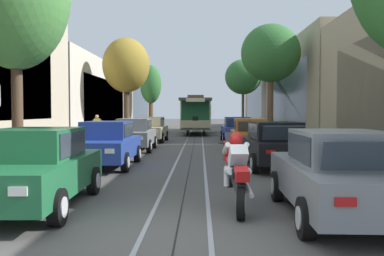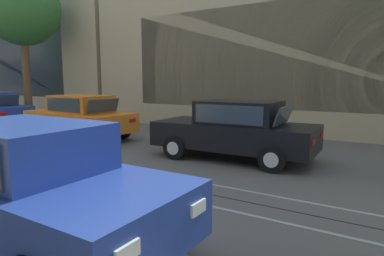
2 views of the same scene
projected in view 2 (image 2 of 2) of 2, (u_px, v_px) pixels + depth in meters
name	position (u px, v px, depth m)	size (l,w,h in m)	color
building_facade_right	(32.00, 61.00, 24.56)	(5.18, 59.14, 7.43)	tan
parked_car_blue_second_left	(29.00, 184.00, 4.31)	(2.03, 4.37, 1.58)	#233D93
parked_car_black_second_right	(235.00, 130.00, 9.05)	(2.11, 4.41, 1.58)	black
parked_car_orange_mid_right	(80.00, 117.00, 12.24)	(2.13, 4.42, 1.58)	orange
street_tree_kerb_right_second	(22.00, 9.00, 16.74)	(3.81, 3.50, 7.56)	brown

